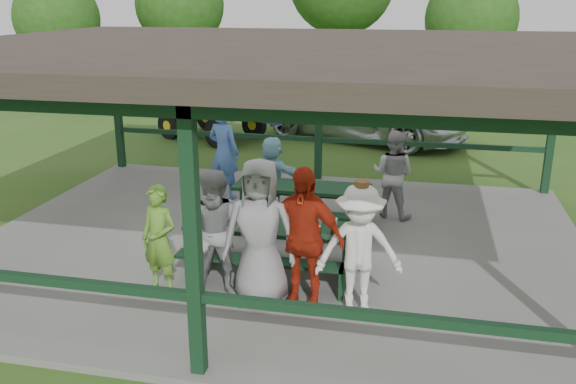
% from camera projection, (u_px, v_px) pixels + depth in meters
% --- Properties ---
extents(ground, '(90.00, 90.00, 0.00)m').
position_uv_depth(ground, '(279.00, 247.00, 10.23)').
color(ground, '#2B561B').
rests_on(ground, ground).
extents(concrete_slab, '(10.00, 8.00, 0.10)m').
position_uv_depth(concrete_slab, '(279.00, 244.00, 10.21)').
color(concrete_slab, slate).
rests_on(concrete_slab, ground).
extents(pavilion_structure, '(10.60, 8.60, 3.24)m').
position_uv_depth(pavilion_structure, '(278.00, 54.00, 9.26)').
color(pavilion_structure, black).
rests_on(pavilion_structure, concrete_slab).
extents(picnic_table_near, '(2.54, 1.39, 0.75)m').
position_uv_depth(picnic_table_near, '(273.00, 243.00, 8.90)').
color(picnic_table_near, black).
rests_on(picnic_table_near, concrete_slab).
extents(picnic_table_far, '(2.38, 1.39, 0.75)m').
position_uv_depth(picnic_table_far, '(302.00, 201.00, 10.75)').
color(picnic_table_far, black).
rests_on(picnic_table_far, concrete_slab).
extents(table_setting, '(2.50, 0.45, 0.10)m').
position_uv_depth(table_setting, '(282.00, 222.00, 8.81)').
color(table_setting, white).
rests_on(table_setting, picnic_table_near).
extents(contestant_green, '(0.64, 0.51, 1.52)m').
position_uv_depth(contestant_green, '(159.00, 240.00, 8.25)').
color(contestant_green, '#5C922B').
rests_on(contestant_green, concrete_slab).
extents(contestant_grey_left, '(0.92, 0.75, 1.77)m').
position_uv_depth(contestant_grey_left, '(218.00, 235.00, 8.07)').
color(contestant_grey_left, gray).
rests_on(contestant_grey_left, concrete_slab).
extents(contestant_grey_mid, '(0.99, 0.67, 1.98)m').
position_uv_depth(contestant_grey_mid, '(260.00, 233.00, 7.87)').
color(contestant_grey_mid, gray).
rests_on(contestant_grey_mid, concrete_slab).
extents(contestant_red, '(1.19, 0.67, 1.91)m').
position_uv_depth(contestant_red, '(303.00, 238.00, 7.78)').
color(contestant_red, '#AC2411').
rests_on(contestant_red, concrete_slab).
extents(contestant_white_fedora, '(1.22, 0.86, 1.77)m').
position_uv_depth(contestant_white_fedora, '(359.00, 250.00, 7.66)').
color(contestant_white_fedora, silver).
rests_on(contestant_white_fedora, concrete_slab).
extents(spectator_lblue, '(1.39, 0.88, 1.43)m').
position_uv_depth(spectator_lblue, '(272.00, 173.00, 11.52)').
color(spectator_lblue, '#8CC0D9').
rests_on(spectator_lblue, concrete_slab).
extents(spectator_blue, '(0.79, 0.64, 1.89)m').
position_uv_depth(spectator_blue, '(224.00, 152.00, 12.16)').
color(spectator_blue, '#446AB1').
rests_on(spectator_blue, concrete_slab).
extents(spectator_grey, '(0.94, 0.83, 1.63)m').
position_uv_depth(spectator_grey, '(393.00, 174.00, 11.12)').
color(spectator_grey, gray).
rests_on(spectator_grey, concrete_slab).
extents(pickup_truck, '(6.59, 4.72, 1.67)m').
position_uv_depth(pickup_truck, '(369.00, 110.00, 17.84)').
color(pickup_truck, silver).
rests_on(pickup_truck, ground).
extents(farm_trailer, '(4.03, 2.75, 1.43)m').
position_uv_depth(farm_trailer, '(212.00, 115.00, 17.86)').
color(farm_trailer, navy).
rests_on(farm_trailer, ground).
extents(tree_far_left, '(3.50, 3.50, 5.47)m').
position_uv_depth(tree_far_left, '(180.00, 5.00, 24.13)').
color(tree_far_left, '#311F13').
rests_on(tree_far_left, ground).
extents(tree_mid, '(3.11, 3.11, 4.86)m').
position_uv_depth(tree_mid, '(471.00, 19.00, 20.63)').
color(tree_mid, '#311F13').
rests_on(tree_mid, ground).
extents(tree_edge_left, '(3.06, 3.06, 4.79)m').
position_uv_depth(tree_edge_left, '(57.00, 19.00, 22.15)').
color(tree_edge_left, '#311F13').
rests_on(tree_edge_left, ground).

